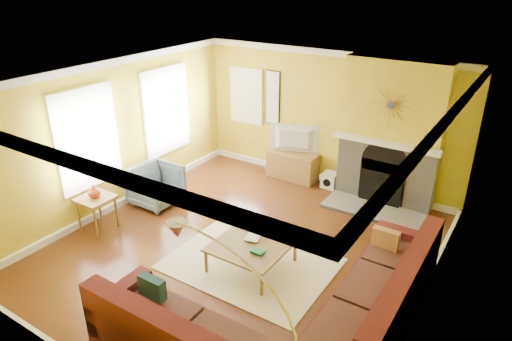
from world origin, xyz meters
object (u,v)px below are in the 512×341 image
Objects in this scene: sectional_sofa at (282,278)px; coffee_table at (251,255)px; armchair at (156,185)px; side_table at (97,213)px; media_console at (293,165)px.

coffee_table is at bearing 147.99° from sectional_sofa.
coffee_table is (-0.80, 0.50, -0.24)m from sectional_sofa.
side_table is at bearing 170.54° from armchair.
sectional_sofa is at bearing -109.44° from armchair.
media_console is (-1.80, 3.60, -0.16)m from sectional_sofa.
media_console is 4.02m from side_table.
armchair reaches higher than side_table.
side_table is (-2.80, -0.50, 0.09)m from coffee_table.
armchair reaches higher than coffee_table.
media_console is 2.89m from armchair.
sectional_sofa is 4.03m from media_console.
side_table is (-0.20, -1.20, -0.08)m from armchair.
media_console reaches higher than coffee_table.
sectional_sofa is 3.61m from armchair.
media_console is at bearing -33.69° from armchair.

